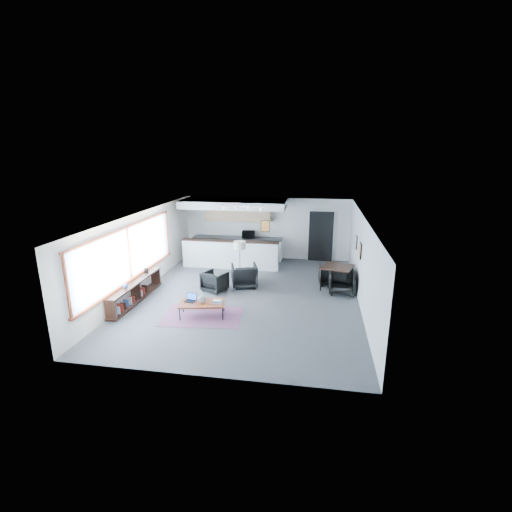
% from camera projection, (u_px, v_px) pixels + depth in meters
% --- Properties ---
extents(room, '(7.02, 9.02, 2.62)m').
position_uv_depth(room, '(247.00, 257.00, 11.57)').
color(room, '#4A4A4C').
rests_on(room, ground).
extents(window, '(0.10, 5.95, 1.66)m').
position_uv_depth(window, '(129.00, 255.00, 11.22)').
color(window, '#8CBFFF').
rests_on(window, room).
extents(console, '(0.35, 3.00, 0.80)m').
position_uv_depth(console, '(135.00, 292.00, 11.37)').
color(console, black).
rests_on(console, floor).
extents(kitchenette, '(4.20, 1.96, 2.60)m').
position_uv_depth(kitchenette, '(235.00, 229.00, 15.25)').
color(kitchenette, white).
rests_on(kitchenette, floor).
extents(doorway, '(1.10, 0.12, 2.15)m').
position_uv_depth(doorway, '(321.00, 236.00, 15.46)').
color(doorway, black).
rests_on(doorway, room).
extents(track_light, '(1.60, 0.07, 0.15)m').
position_uv_depth(track_light, '(242.00, 207.00, 13.41)').
color(track_light, silver).
rests_on(track_light, room).
extents(wall_art_lower, '(0.03, 0.38, 0.48)m').
position_uv_depth(wall_art_lower, '(360.00, 251.00, 11.33)').
color(wall_art_lower, black).
rests_on(wall_art_lower, room).
extents(wall_art_upper, '(0.03, 0.34, 0.44)m').
position_uv_depth(wall_art_upper, '(356.00, 242.00, 12.57)').
color(wall_art_upper, black).
rests_on(wall_art_upper, room).
extents(kilim_rug, '(2.33, 1.70, 0.01)m').
position_uv_depth(kilim_rug, '(203.00, 316.00, 10.45)').
color(kilim_rug, '#663651').
rests_on(kilim_rug, floor).
extents(coffee_table, '(1.38, 0.92, 0.41)m').
position_uv_depth(coffee_table, '(202.00, 303.00, 10.35)').
color(coffee_table, maroon).
rests_on(coffee_table, floor).
extents(laptop, '(0.34, 0.30, 0.22)m').
position_uv_depth(laptop, '(191.00, 299.00, 10.44)').
color(laptop, black).
rests_on(laptop, coffee_table).
extents(ceramic_pot, '(0.22, 0.22, 0.22)m').
position_uv_depth(ceramic_pot, '(202.00, 299.00, 10.27)').
color(ceramic_pot, gray).
rests_on(ceramic_pot, coffee_table).
extents(book_stack, '(0.27, 0.22, 0.08)m').
position_uv_depth(book_stack, '(218.00, 301.00, 10.31)').
color(book_stack, silver).
rests_on(book_stack, coffee_table).
extents(coaster, '(0.13, 0.13, 0.01)m').
position_uv_depth(coaster, '(205.00, 306.00, 10.12)').
color(coaster, '#E5590C').
rests_on(coaster, coffee_table).
extents(armchair_left, '(0.90, 0.88, 0.73)m').
position_uv_depth(armchair_left, '(215.00, 280.00, 12.24)').
color(armchair_left, black).
rests_on(armchair_left, floor).
extents(armchair_right, '(1.03, 0.99, 0.86)m').
position_uv_depth(armchair_right, '(244.00, 274.00, 12.63)').
color(armchair_right, black).
rests_on(armchair_right, floor).
extents(floor_lamp, '(0.51, 0.51, 1.46)m').
position_uv_depth(floor_lamp, '(240.00, 247.00, 12.93)').
color(floor_lamp, black).
rests_on(floor_lamp, floor).
extents(dining_table, '(1.18, 1.18, 0.80)m').
position_uv_depth(dining_table, '(337.00, 268.00, 12.32)').
color(dining_table, black).
rests_on(dining_table, floor).
extents(dining_chair_near, '(0.69, 0.64, 0.70)m').
position_uv_depth(dining_chair_near, '(342.00, 283.00, 12.04)').
color(dining_chair_near, black).
rests_on(dining_chair_near, floor).
extents(dining_chair_far, '(0.66, 0.63, 0.62)m').
position_uv_depth(dining_chair_far, '(330.00, 276.00, 12.84)').
color(dining_chair_far, black).
rests_on(dining_chair_far, floor).
extents(microwave, '(0.55, 0.34, 0.36)m').
position_uv_depth(microwave, '(248.00, 234.00, 15.67)').
color(microwave, black).
rests_on(microwave, kitchenette).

